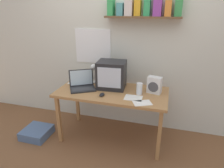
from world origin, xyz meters
TOP-DOWN VIEW (x-y plane):
  - ground_plane at (0.00, 0.00)m, footprint 12.00×12.00m
  - back_wall at (0.01, 0.49)m, footprint 5.60×0.24m
  - corner_desk at (0.00, 0.00)m, footprint 1.46×0.71m
  - crt_monitor at (-0.04, 0.12)m, footprint 0.40×0.35m
  - laptop at (-0.42, -0.02)m, footprint 0.42×0.39m
  - desk_lamp at (-0.34, 0.21)m, footprint 0.11×0.14m
  - juice_glass at (0.36, -0.00)m, footprint 0.08×0.08m
  - space_heater at (0.54, 0.10)m, footprint 0.19×0.14m
  - computer_mouse at (-0.08, -0.18)m, footprint 0.06×0.11m
  - open_notebook at (0.31, -0.14)m, footprint 0.22×0.17m
  - loose_paper_near_monitor at (0.44, -0.25)m, footprint 0.25×0.22m
  - loose_paper_near_laptop at (-0.57, 0.18)m, footprint 0.28×0.23m
  - floor_cushion at (-1.07, -0.29)m, footprint 0.37×0.37m

SIDE VIEW (x-z plane):
  - ground_plane at x=0.00m, z-range 0.00..0.00m
  - floor_cushion at x=-1.07m, z-range 0.00..0.12m
  - corner_desk at x=0.00m, z-range 0.30..1.03m
  - open_notebook at x=0.31m, z-range 0.73..0.73m
  - loose_paper_near_monitor at x=0.44m, z-range 0.73..0.73m
  - loose_paper_near_laptop at x=-0.57m, z-range 0.73..0.73m
  - computer_mouse at x=-0.08m, z-range 0.73..0.76m
  - laptop at x=-0.42m, z-range 0.67..0.92m
  - juice_glass at x=0.36m, z-range 0.72..0.87m
  - space_heater at x=0.54m, z-range 0.73..0.95m
  - crt_monitor at x=-0.04m, z-range 0.73..1.10m
  - desk_lamp at x=-0.34m, z-range 0.78..1.07m
  - back_wall at x=0.01m, z-range 0.01..2.61m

